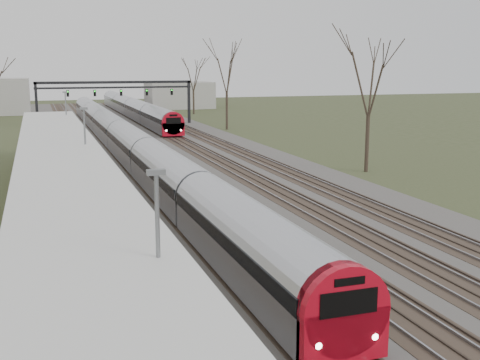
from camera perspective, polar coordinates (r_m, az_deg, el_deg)
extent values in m
cube|color=#474442|center=(55.04, -7.95, 2.21)|extent=(24.00, 160.00, 0.10)
cube|color=#4C3828|center=(54.27, -14.18, 1.90)|extent=(2.60, 160.00, 0.06)
cube|color=gray|center=(54.21, -14.94, 1.93)|extent=(0.07, 160.00, 0.12)
cube|color=gray|center=(54.31, -13.43, 2.02)|extent=(0.07, 160.00, 0.12)
cube|color=#4C3828|center=(54.64, -10.53, 2.11)|extent=(2.60, 160.00, 0.06)
cube|color=gray|center=(54.53, -11.27, 2.14)|extent=(0.07, 160.00, 0.12)
cube|color=gray|center=(54.73, -9.78, 2.23)|extent=(0.07, 160.00, 0.12)
cube|color=#4C3828|center=(55.23, -6.93, 2.31)|extent=(2.60, 160.00, 0.06)
cube|color=gray|center=(55.08, -7.66, 2.34)|extent=(0.07, 160.00, 0.12)
cube|color=gray|center=(55.37, -6.20, 2.42)|extent=(0.07, 160.00, 0.12)
cube|color=#4C3828|center=(56.03, -3.42, 2.49)|extent=(2.60, 160.00, 0.06)
cube|color=gray|center=(55.84, -4.13, 2.53)|extent=(0.07, 160.00, 0.12)
cube|color=gray|center=(56.21, -2.72, 2.60)|extent=(0.07, 160.00, 0.12)
cube|color=#4C3828|center=(57.04, -0.03, 2.66)|extent=(2.60, 160.00, 0.06)
cube|color=gray|center=(56.81, -0.71, 2.70)|extent=(0.07, 160.00, 0.12)
cube|color=gray|center=(57.26, 0.66, 2.76)|extent=(0.07, 160.00, 0.12)
cube|color=#9E9B93|center=(36.84, -16.70, -1.73)|extent=(3.50, 69.00, 1.00)
cylinder|color=slate|center=(17.50, -14.56, -8.67)|extent=(0.14, 0.14, 3.00)
cylinder|color=slate|center=(25.18, -15.93, -2.74)|extent=(0.14, 0.14, 3.00)
cylinder|color=slate|center=(33.02, -16.66, 0.39)|extent=(0.14, 0.14, 3.00)
cylinder|color=slate|center=(40.92, -17.10, 2.32)|extent=(0.14, 0.14, 3.00)
cylinder|color=slate|center=(48.85, -17.40, 3.63)|extent=(0.14, 0.14, 3.00)
cube|color=silver|center=(31.79, -16.74, 2.83)|extent=(4.10, 50.00, 0.12)
cube|color=beige|center=(31.81, -16.72, 2.53)|extent=(4.10, 50.00, 0.25)
cube|color=black|center=(83.66, -18.73, 6.72)|extent=(0.35, 0.35, 6.00)
cube|color=black|center=(86.14, -4.87, 7.35)|extent=(0.35, 0.35, 6.00)
cube|color=black|center=(84.16, -11.78, 9.06)|extent=(21.00, 0.35, 0.35)
cube|color=black|center=(84.18, -11.76, 8.58)|extent=(21.00, 0.25, 0.25)
cube|color=black|center=(83.48, -16.02, 7.89)|extent=(0.32, 0.22, 0.85)
sphere|color=#0CFF19|center=(83.33, -16.02, 8.06)|extent=(0.16, 0.16, 0.16)
cube|color=black|center=(83.72, -13.61, 8.02)|extent=(0.32, 0.22, 0.85)
sphere|color=#0CFF19|center=(83.57, -13.61, 8.18)|extent=(0.16, 0.16, 0.16)
cube|color=black|center=(84.11, -11.21, 8.13)|extent=(0.32, 0.22, 0.85)
sphere|color=#0CFF19|center=(83.96, -11.20, 8.29)|extent=(0.16, 0.16, 0.16)
cube|color=black|center=(84.64, -8.84, 8.22)|extent=(0.32, 0.22, 0.85)
sphere|color=#0CFF19|center=(84.49, -8.83, 8.38)|extent=(0.16, 0.16, 0.16)
cube|color=black|center=(85.31, -6.50, 8.30)|extent=(0.32, 0.22, 0.85)
sphere|color=#0CFF19|center=(85.16, -6.48, 8.46)|extent=(0.16, 0.16, 0.16)
cylinder|color=#2D231C|center=(47.47, 11.96, 3.39)|extent=(0.30, 0.30, 4.50)
cube|color=#A5A8B0|center=(59.35, -11.25, 3.76)|extent=(2.55, 90.00, 1.60)
cylinder|color=#A5A8B0|center=(59.28, -11.27, 4.38)|extent=(2.60, 89.70, 2.60)
cube|color=black|center=(59.27, -11.28, 4.48)|extent=(2.62, 89.40, 0.55)
cube|color=#B60A1B|center=(17.08, 9.75, -14.21)|extent=(2.55, 0.50, 1.50)
cylinder|color=#B60A1B|center=(16.84, 9.75, -11.99)|extent=(2.60, 0.60, 2.60)
cube|color=black|center=(16.51, 10.23, -11.36)|extent=(1.70, 0.12, 0.70)
sphere|color=white|center=(16.61, 7.40, -15.29)|extent=(0.22, 0.22, 0.22)
sphere|color=white|center=(17.36, 12.61, -14.26)|extent=(0.22, 0.22, 0.22)
cube|color=black|center=(59.47, -11.22, 2.87)|extent=(1.80, 89.00, 0.35)
cube|color=#A5A8B0|center=(97.99, -10.14, 6.53)|extent=(2.55, 60.00, 1.60)
cylinder|color=#A5A8B0|center=(97.94, -10.15, 6.91)|extent=(2.60, 59.70, 2.60)
cube|color=black|center=(97.94, -10.15, 6.97)|extent=(2.62, 59.40, 0.55)
cube|color=#B60A1B|center=(68.68, -6.36, 4.80)|extent=(2.55, 0.50, 1.50)
cylinder|color=#B60A1B|center=(68.66, -6.38, 5.39)|extent=(2.60, 0.60, 2.60)
cube|color=black|center=(68.37, -6.33, 5.62)|extent=(1.70, 0.12, 0.70)
sphere|color=white|center=(68.32, -7.02, 4.67)|extent=(0.22, 0.22, 0.22)
sphere|color=white|center=(68.68, -5.62, 4.73)|extent=(0.22, 0.22, 0.22)
cube|color=black|center=(98.06, -10.12, 5.99)|extent=(1.80, 59.00, 0.35)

